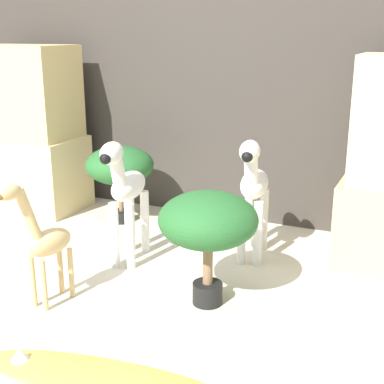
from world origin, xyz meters
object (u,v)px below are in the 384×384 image
object	(u,v)px
potted_palm_front	(120,166)
potted_palm_back	(208,223)
surfboard	(100,378)
giraffe_figurine	(44,239)
zebra_left	(126,190)
zebra_right	(253,188)

from	to	relation	value
potted_palm_front	potted_palm_back	xyz separation A→B (m)	(1.00, -0.83, 0.02)
surfboard	giraffe_figurine	bearing A→B (deg)	144.41
potted_palm_front	surfboard	distance (m)	1.82
zebra_left	potted_palm_back	xyz separation A→B (m)	(0.60, -0.26, -0.01)
giraffe_figurine	potted_palm_back	world-z (taller)	giraffe_figurine
potted_palm_front	potted_palm_back	bearing A→B (deg)	-39.67
zebra_left	potted_palm_front	world-z (taller)	zebra_left
zebra_left	potted_palm_front	distance (m)	0.69
zebra_left	surfboard	size ratio (longest dim) A/B	0.70
surfboard	potted_palm_front	bearing A→B (deg)	119.14
potted_palm_back	surfboard	size ratio (longest dim) A/B	0.53
surfboard	zebra_left	bearing A→B (deg)	115.65
giraffe_figurine	surfboard	distance (m)	0.77
zebra_right	potted_palm_front	size ratio (longest dim) A/B	1.37
zebra_right	potted_palm_front	xyz separation A→B (m)	(-1.02, 0.23, -0.03)
zebra_right	surfboard	size ratio (longest dim) A/B	0.70
zebra_left	potted_palm_back	size ratio (longest dim) A/B	1.31
zebra_left	giraffe_figurine	xyz separation A→B (m)	(-0.09, -0.59, -0.09)
zebra_right	zebra_left	bearing A→B (deg)	-151.96
giraffe_figurine	surfboard	xyz separation A→B (m)	(0.57, -0.41, -0.32)
zebra_right	potted_palm_back	distance (m)	0.59
zebra_right	potted_palm_front	world-z (taller)	zebra_right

